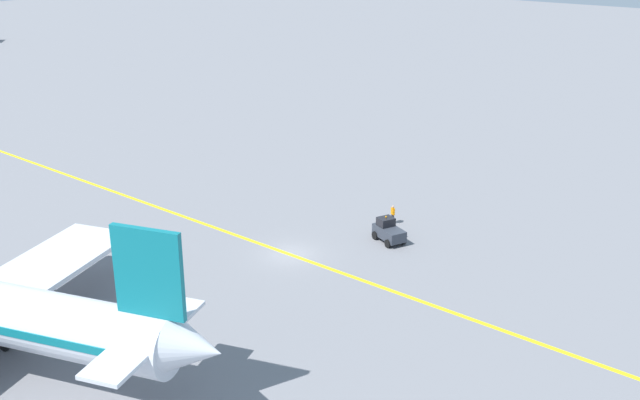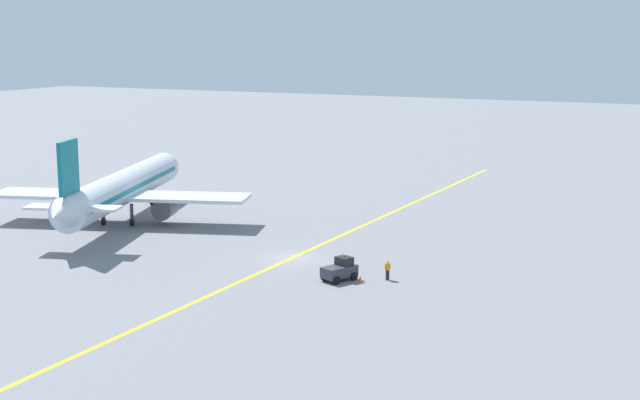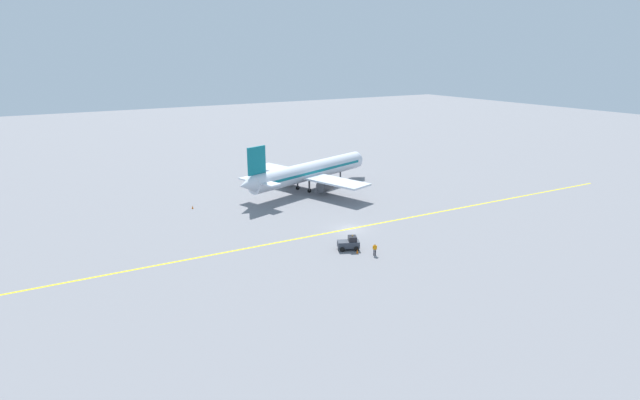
% 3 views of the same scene
% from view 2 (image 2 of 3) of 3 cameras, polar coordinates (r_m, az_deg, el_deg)
% --- Properties ---
extents(ground_plane, '(400.00, 400.00, 0.00)m').
position_cam_2_polar(ground_plane, '(81.88, -1.83, -3.74)').
color(ground_plane, slate).
extents(apron_yellow_centreline, '(4.99, 119.93, 0.01)m').
position_cam_2_polar(apron_yellow_centreline, '(81.88, -1.83, -3.74)').
color(apron_yellow_centreline, yellow).
rests_on(apron_yellow_centreline, ground).
extents(airplane_at_gate, '(28.26, 34.72, 10.60)m').
position_cam_2_polar(airplane_at_gate, '(98.74, -12.58, 0.70)').
color(airplane_at_gate, silver).
rests_on(airplane_at_gate, ground).
extents(baggage_tug_dark, '(2.68, 3.35, 2.11)m').
position_cam_2_polar(baggage_tug_dark, '(74.47, 1.29, -4.49)').
color(baggage_tug_dark, '#333842').
rests_on(baggage_tug_dark, ground).
extents(ground_crew_worker, '(0.37, 0.51, 1.68)m').
position_cam_2_polar(ground_crew_worker, '(74.78, 4.35, -4.45)').
color(ground_crew_worker, '#23232D').
rests_on(ground_crew_worker, ground).
extents(traffic_cone_mid_apron, '(0.32, 0.32, 0.55)m').
position_cam_2_polar(traffic_cone_mid_apron, '(74.15, 2.59, -5.07)').
color(traffic_cone_mid_apron, orange).
rests_on(traffic_cone_mid_apron, ground).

